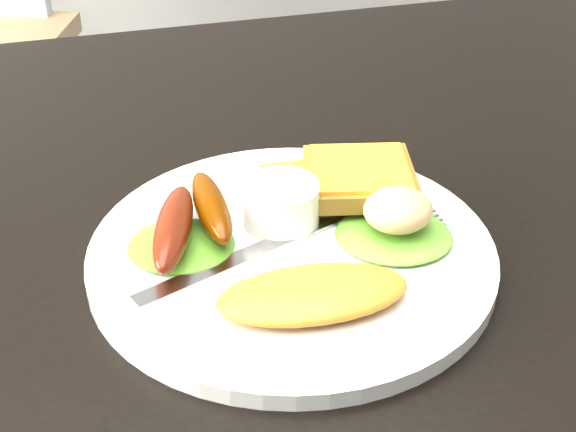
# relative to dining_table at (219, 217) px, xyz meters

# --- Properties ---
(dining_table) EXTENTS (1.20, 0.80, 0.04)m
(dining_table) POSITION_rel_dining_table_xyz_m (0.00, 0.00, 0.00)
(dining_table) COLOR black
(dining_table) RESTS_ON ground
(plate) EXTENTS (0.29, 0.29, 0.01)m
(plate) POSITION_rel_dining_table_xyz_m (0.03, -0.10, 0.03)
(plate) COLOR white
(plate) RESTS_ON dining_table
(lettuce_left) EXTENTS (0.09, 0.09, 0.01)m
(lettuce_left) POSITION_rel_dining_table_xyz_m (-0.04, -0.08, 0.04)
(lettuce_left) COLOR #4E8B1C
(lettuce_left) RESTS_ON plate
(lettuce_right) EXTENTS (0.11, 0.10, 0.01)m
(lettuce_right) POSITION_rel_dining_table_xyz_m (0.11, -0.11, 0.04)
(lettuce_right) COLOR #4E8D30
(lettuce_right) RESTS_ON plate
(omelette) EXTENTS (0.13, 0.07, 0.02)m
(omelette) POSITION_rel_dining_table_xyz_m (0.03, -0.17, 0.04)
(omelette) COLOR orange
(omelette) RESTS_ON plate
(sausage_a) EXTENTS (0.05, 0.11, 0.03)m
(sausage_a) POSITION_rel_dining_table_xyz_m (-0.05, -0.08, 0.05)
(sausage_a) COLOR #621010
(sausage_a) RESTS_ON lettuce_left
(sausage_b) EXTENTS (0.02, 0.10, 0.02)m
(sausage_b) POSITION_rel_dining_table_xyz_m (-0.02, -0.06, 0.05)
(sausage_b) COLOR #652A00
(sausage_b) RESTS_ON lettuce_left
(ramekin) EXTENTS (0.08, 0.08, 0.03)m
(ramekin) POSITION_rel_dining_table_xyz_m (0.03, -0.07, 0.05)
(ramekin) COLOR white
(ramekin) RESTS_ON plate
(toast_a) EXTENTS (0.07, 0.07, 0.01)m
(toast_a) POSITION_rel_dining_table_xyz_m (0.07, -0.03, 0.04)
(toast_a) COLOR olive
(toast_a) RESTS_ON plate
(toast_b) EXTENTS (0.10, 0.10, 0.01)m
(toast_b) POSITION_rel_dining_table_xyz_m (0.10, -0.05, 0.05)
(toast_b) COLOR olive
(toast_b) RESTS_ON toast_a
(potato_salad) EXTENTS (0.06, 0.06, 0.03)m
(potato_salad) POSITION_rel_dining_table_xyz_m (0.11, -0.11, 0.06)
(potato_salad) COLOR #C7AF8D
(potato_salad) RESTS_ON lettuce_right
(fork) EXTENTS (0.17, 0.08, 0.00)m
(fork) POSITION_rel_dining_table_xyz_m (0.00, -0.10, 0.03)
(fork) COLOR #ADAFB7
(fork) RESTS_ON plate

